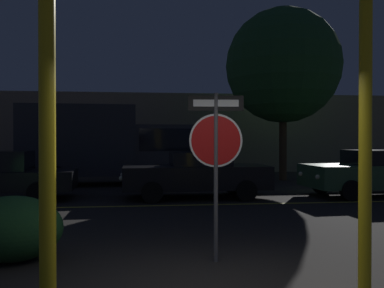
{
  "coord_description": "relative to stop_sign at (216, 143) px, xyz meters",
  "views": [
    {
      "loc": [
        -0.86,
        -4.42,
        1.77
      ],
      "look_at": [
        0.08,
        3.34,
        1.68
      ],
      "focal_mm": 40.0,
      "sensor_mm": 36.0,
      "label": 1
    }
  ],
  "objects": [
    {
      "name": "delivery_truck",
      "position": [
        -2.17,
        10.82,
        -0.1
      ],
      "size": [
        6.96,
        2.69,
        3.04
      ],
      "rotation": [
        0.0,
        0.0,
        -1.52
      ],
      "color": "#2D2D33",
      "rests_on": "ground_plane"
    },
    {
      "name": "yellow_pole_right",
      "position": [
        1.34,
        -1.68,
        -0.07
      ],
      "size": [
        0.14,
        0.14,
        3.27
      ],
      "primitive_type": "cylinder",
      "color": "yellow",
      "rests_on": "ground_plane"
    },
    {
      "name": "building_backdrop",
      "position": [
        0.65,
        18.48,
        0.38
      ],
      "size": [
        28.2,
        4.62,
        4.17
      ],
      "primitive_type": "cube",
      "color": "#7A6B5B",
      "rests_on": "ground_plane"
    },
    {
      "name": "passing_car_3",
      "position": [
        6.19,
        6.45,
        -0.98
      ],
      "size": [
        4.54,
        2.16,
        1.42
      ],
      "rotation": [
        0.0,
        0.0,
        1.64
      ],
      "color": "#335B38",
      "rests_on": "ground_plane"
    },
    {
      "name": "tree_0",
      "position": [
        5.01,
        11.71,
        3.21
      ],
      "size": [
        4.91,
        4.91,
        7.38
      ],
      "color": "#422D1E",
      "rests_on": "ground_plane"
    },
    {
      "name": "road_center_stripe",
      "position": [
        -0.22,
        5.28,
        -1.7
      ],
      "size": [
        33.1,
        0.12,
        0.01
      ],
      "primitive_type": "cube",
      "color": "gold",
      "rests_on": "ground_plane"
    },
    {
      "name": "stop_sign",
      "position": [
        0.0,
        0.0,
        0.0
      ],
      "size": [
        0.8,
        0.08,
        2.43
      ],
      "rotation": [
        0.0,
        0.0,
        -0.07
      ],
      "color": "#4C4C51",
      "rests_on": "ground_plane"
    },
    {
      "name": "passing_car_2",
      "position": [
        0.58,
        6.66,
        -0.99
      ],
      "size": [
        4.42,
        2.04,
        1.38
      ],
      "rotation": [
        0.0,
        0.0,
        1.58
      ],
      "color": "black",
      "rests_on": "ground_plane"
    },
    {
      "name": "yellow_pole_left",
      "position": [
        -1.91,
        -2.07,
        0.02
      ],
      "size": [
        0.15,
        0.15,
        3.45
      ],
      "primitive_type": "cylinder",
      "color": "yellow",
      "rests_on": "ground_plane"
    },
    {
      "name": "hedge_bush_1",
      "position": [
        -2.92,
        0.37,
        -1.23
      ],
      "size": [
        1.44,
        1.13,
        0.95
      ],
      "primitive_type": "ellipsoid",
      "color": "#1E4C23",
      "rests_on": "ground_plane"
    }
  ]
}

